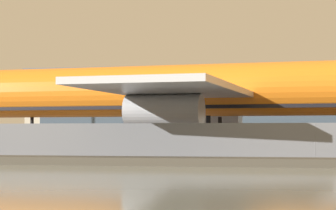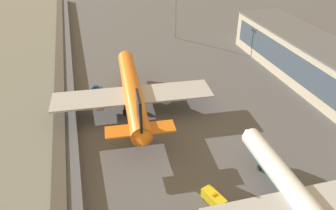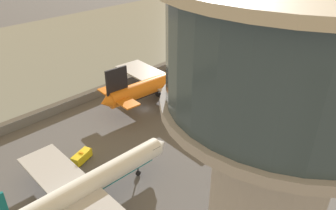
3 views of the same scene
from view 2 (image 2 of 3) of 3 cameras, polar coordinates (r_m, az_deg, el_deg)
The scene contains 9 objects.
ground_plane at distance 83.26m, azimuth -4.32°, elevation -4.54°, with size 500.00×500.00×0.00m, color #565659.
shoreline_seawall at distance 82.64m, azimuth -18.45°, elevation -6.45°, with size 320.00×3.00×0.50m.
perimeter_fence at distance 81.67m, azimuth -15.45°, elevation -5.42°, with size 280.00×0.10×2.68m.
cargo_jet_orange at distance 89.29m, azimuth -6.24°, elevation 2.41°, with size 50.23×43.13×14.99m.
passenger_jet_white_teal at distance 63.74m, azimuth 21.98°, elevation -15.13°, with size 41.87×35.53×12.79m.
baggage_tug at distance 102.61m, azimuth -12.30°, elevation 2.80°, with size 2.64×3.56×1.80m.
ops_van at distance 65.25m, azimuth 7.90°, elevation -15.75°, with size 5.60×3.66×2.48m.
terminal_building at distance 112.72m, azimuth 24.09°, elevation 6.74°, with size 74.77×16.97×13.45m.
apron_light_mast_apron_east at distance 139.57m, azimuth 1.39°, elevation 16.60°, with size 3.20×0.40×23.32m.
Camera 2 is at (66.28, -12.17, 48.91)m, focal length 35.00 mm.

